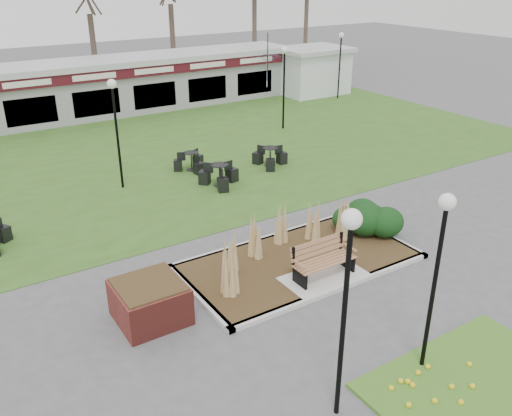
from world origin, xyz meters
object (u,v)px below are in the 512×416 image
bistro_set_b (270,160)px  service_hut (312,70)px  lamp_post_mid_right (284,70)px  food_pavilion (87,89)px  lamp_post_near_right (347,272)px  brick_planter (150,301)px  bistro_set_d (220,178)px  lamp_post_near_left (440,246)px  lamp_post_mid_left (115,110)px  bistro_set_c (192,164)px  patio_umbrella (268,70)px  park_bench (322,259)px  lamp_post_far_right (341,51)px

bistro_set_b → service_hut: bearing=45.2°
lamp_post_mid_right → bistro_set_b: (-3.63, -4.22, -2.61)m
food_pavilion → lamp_post_near_right: lamp_post_near_right is taller
brick_planter → bistro_set_d: bearing=49.9°
bistro_set_d → lamp_post_near_left: bearing=-97.2°
brick_planter → lamp_post_mid_right: 16.47m
food_pavilion → brick_planter: bearing=-103.1°
lamp_post_near_right → lamp_post_mid_left: lamp_post_near_right is taller
bistro_set_c → food_pavilion: bearing=94.4°
bistro_set_b → lamp_post_mid_right: bearing=49.3°
lamp_post_near_right → patio_umbrella: size_ratio=1.46×
lamp_post_near_left → bistro_set_d: size_ratio=2.54×
food_pavilion → lamp_post_mid_right: lamp_post_mid_right is taller
lamp_post_near_right → lamp_post_mid_left: 12.61m
lamp_post_near_right → bistro_set_d: size_ratio=2.71×
service_hut → bistro_set_b: size_ratio=3.03×
brick_planter → bistro_set_c: brick_planter is taller
park_bench → brick_planter: 4.47m
lamp_post_near_left → lamp_post_mid_left: 12.71m
lamp_post_far_right → bistro_set_d: (-13.05, -8.65, -2.52)m
lamp_post_near_left → park_bench: bearing=83.5°
lamp_post_near_left → lamp_post_mid_left: bearing=97.7°
lamp_post_near_right → lamp_post_mid_left: size_ratio=1.03×
park_bench → lamp_post_near_right: 5.18m
lamp_post_mid_right → patio_umbrella: lamp_post_mid_right is taller
food_pavilion → bistro_set_c: food_pavilion is taller
service_hut → patio_umbrella: 3.35m
park_bench → food_pavilion: (0.00, 19.71, 0.89)m
lamp_post_near_left → bistro_set_c: size_ratio=2.78×
food_pavilion → lamp_post_near_right: size_ratio=6.04×
bistro_set_d → patio_umbrella: patio_umbrella is taller
brick_planter → lamp_post_mid_left: lamp_post_mid_left is taller
food_pavilion → bistro_set_b: 12.47m
patio_umbrella → lamp_post_near_right: bearing=-120.9°
bistro_set_b → patio_umbrella: size_ratio=0.52×
lamp_post_mid_right → lamp_post_far_right: size_ratio=1.02×
lamp_post_mid_left → bistro_set_b: (5.83, -0.99, -2.60)m
bistro_set_d → patio_umbrella: (9.22, 10.66, 1.48)m
lamp_post_near_left → lamp_post_mid_right: (7.75, 15.82, 0.10)m
bistro_set_d → service_hut: bearing=40.3°
park_bench → lamp_post_far_right: size_ratio=0.44×
park_bench → lamp_post_mid_left: (-2.14, 8.85, 2.29)m
patio_umbrella → lamp_post_mid_right: bearing=-116.6°
lamp_post_mid_left → lamp_post_far_right: lamp_post_mid_left is taller
park_bench → patio_umbrella: size_ratio=0.61×
food_pavilion → service_hut: (13.50, -1.96, -0.03)m
service_hut → bistro_set_b: (-9.81, -9.89, -1.17)m
lamp_post_mid_right → lamp_post_far_right: bearing=28.8°
park_bench → lamp_post_near_right: (-2.68, -3.75, 2.38)m
service_hut → lamp_post_far_right: lamp_post_far_right is taller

